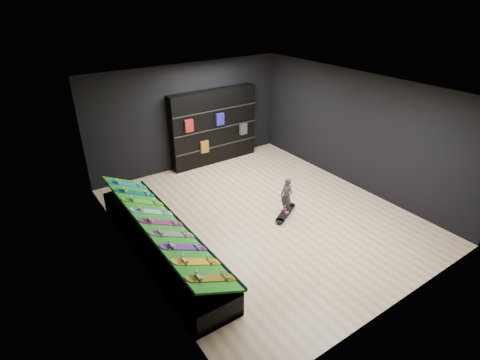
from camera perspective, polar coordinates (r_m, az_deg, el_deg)
floor at (r=8.92m, az=3.39°, el=-5.37°), size 6.00×7.00×0.01m
ceiling at (r=7.72m, az=4.02°, el=13.71°), size 6.00×7.00×0.01m
wall_back at (r=10.99m, az=-7.71°, el=9.55°), size 6.00×0.02×3.00m
wall_front at (r=6.20m, az=24.07°, el=-7.66°), size 6.00×0.02×3.00m
wall_left at (r=6.95m, az=-16.30°, el=-2.31°), size 0.02×7.00×3.00m
wall_right at (r=10.22m, az=17.21°, el=7.18°), size 0.02×7.00×3.00m
display_rack at (r=7.74m, az=-11.93°, el=-9.48°), size 0.90×4.50×0.50m
turf_ramp at (r=7.49m, az=-11.92°, el=-6.53°), size 0.92×4.50×0.46m
back_shelving at (r=11.27m, az=-4.03°, el=8.08°), size 2.77×0.32×2.22m
floor_skateboard at (r=8.94m, az=6.95°, el=-5.10°), size 0.96×0.67×0.09m
child at (r=8.78m, az=7.06°, el=-3.41°), size 0.17×0.22×0.53m
display_board_0 at (r=6.10m, az=-4.39°, el=-14.66°), size 0.93×0.22×0.50m
display_board_1 at (r=6.42m, az=-6.59°, el=-12.26°), size 0.93×0.22×0.50m
display_board_2 at (r=6.75m, az=-8.55°, el=-10.09°), size 0.93×0.22×0.50m
display_board_3 at (r=7.11m, az=-10.29°, el=-8.11°), size 0.93×0.22×0.50m
display_board_4 at (r=7.48m, az=-11.85°, el=-6.32°), size 0.93×0.22×0.50m
display_board_5 at (r=7.86m, az=-13.25°, el=-4.70°), size 0.93×0.22×0.50m
display_board_6 at (r=8.24m, az=-14.51°, el=-3.23°), size 0.93×0.22×0.50m
display_board_7 at (r=8.64m, az=-15.66°, el=-1.89°), size 0.93×0.22×0.50m
display_board_8 at (r=9.05m, az=-16.70°, el=-0.66°), size 0.93×0.22×0.50m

